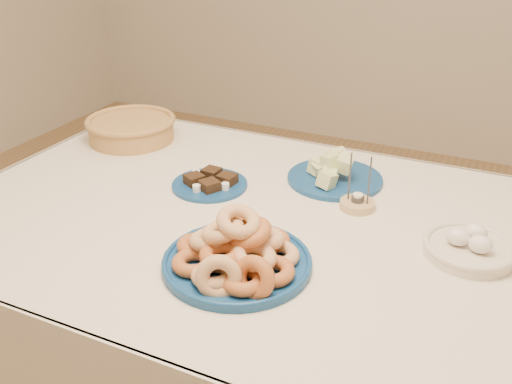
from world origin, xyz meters
TOP-DOWN VIEW (x-y plane):
  - dining_table at (0.00, 0.00)m, footprint 1.71×1.11m
  - donut_platter at (0.04, -0.23)m, footprint 0.42×0.42m
  - melon_plate at (0.09, 0.29)m, footprint 0.34×0.34m
  - brownie_plate at (-0.22, 0.10)m, footprint 0.24×0.24m
  - wicker_basket at (-0.64, 0.31)m, footprint 0.31×0.31m
  - candle_holder at (0.20, 0.16)m, footprint 0.10×0.10m
  - egg_bowl at (0.50, 0.04)m, footprint 0.22×0.22m

SIDE VIEW (x-z plane):
  - dining_table at x=0.00m, z-range 0.27..1.02m
  - brownie_plate at x=-0.22m, z-range 0.74..0.78m
  - candle_holder at x=0.20m, z-range 0.69..0.84m
  - egg_bowl at x=0.50m, z-range 0.74..0.81m
  - melon_plate at x=0.09m, z-range 0.73..0.83m
  - donut_platter at x=0.04m, z-range 0.71..0.86m
  - wicker_basket at x=-0.64m, z-range 0.75..0.83m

